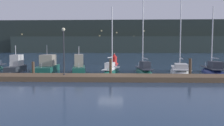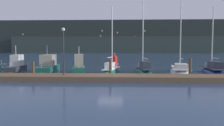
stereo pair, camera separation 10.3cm
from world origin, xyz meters
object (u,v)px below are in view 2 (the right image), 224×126
Objects in this scene: sailboat_berth_6 at (144,71)px; motorboat_berth_2 at (16,69)px; sailboat_berth_7 at (180,72)px; sailboat_berth_8 at (213,72)px; motorboat_berth_3 at (47,69)px; channel_buoy at (115,60)px; dock_lamppost at (63,44)px; sailboat_berth_5 at (111,72)px; motorboat_berth_4 at (79,70)px.

motorboat_berth_2 is at bearing 178.05° from sailboat_berth_6.
sailboat_berth_8 is (3.65, -0.45, 0.06)m from sailboat_berth_7.
motorboat_berth_3 is 15.27m from channel_buoy.
sailboat_berth_8 reaches higher than channel_buoy.
dock_lamppost reaches higher than motorboat_berth_3.
sailboat_berth_5 is 14.35m from channel_buoy.
motorboat_berth_2 is 17.65m from channel_buoy.
channel_buoy is at bearing 130.44° from sailboat_berth_8.
motorboat_berth_2 is 15.83m from sailboat_berth_6.
sailboat_berth_6 is (7.68, 0.54, -0.21)m from motorboat_berth_4.
sailboat_berth_8 is (15.68, 0.14, -0.23)m from motorboat_berth_4.
motorboat_berth_2 is 8.20m from motorboat_berth_4.
motorboat_berth_3 is 0.73× the size of sailboat_berth_6.
sailboat_berth_7 is at bearing 2.81° from motorboat_berth_4.
channel_buoy is (-3.90, 13.56, 0.58)m from sailboat_berth_6.
dock_lamppost reaches higher than motorboat_berth_2.
sailboat_berth_5 is at bearing -174.26° from sailboat_berth_7.
sailboat_berth_5 is 0.76× the size of sailboat_berth_7.
sailboat_berth_8 reaches higher than sailboat_berth_5.
dock_lamppost is at bearing -161.38° from sailboat_berth_8.
dock_lamppost reaches higher than motorboat_berth_4.
sailboat_berth_6 is (3.86, 0.78, 0.05)m from sailboat_berth_5.
sailboat_berth_8 is at bearing 1.82° from sailboat_berth_5.
motorboat_berth_2 is 0.56× the size of sailboat_berth_5.
motorboat_berth_4 is 12.05m from sailboat_berth_7.
motorboat_berth_4 is (4.18, -1.07, 0.03)m from motorboat_berth_3.
sailboat_berth_5 is at bearing -3.50° from motorboat_berth_4.
motorboat_berth_2 is at bearing 177.75° from sailboat_berth_8.
sailboat_berth_7 is 5.55× the size of channel_buoy.
sailboat_berth_5 reaches higher than dock_lamppost.
dock_lamppost is (-8.10, -5.82, 3.20)m from sailboat_berth_6.
motorboat_berth_2 is 0.42× the size of sailboat_berth_7.
sailboat_berth_5 reaches higher than motorboat_berth_3.
dock_lamppost is at bearing -144.29° from sailboat_berth_6.
motorboat_berth_3 reaches higher than motorboat_berth_2.
motorboat_berth_4 is 2.59× the size of channel_buoy.
motorboat_berth_4 is at bearing -14.42° from motorboat_berth_3.
motorboat_berth_3 is at bearing 178.29° from sailboat_berth_7.
motorboat_berth_3 is at bearing 170.72° from sailboat_berth_5.
sailboat_berth_6 is 8.00m from sailboat_berth_8.
motorboat_berth_3 is at bearing 177.31° from sailboat_berth_8.
motorboat_berth_2 is 0.91× the size of motorboat_berth_4.
motorboat_berth_3 is at bearing 165.58° from motorboat_berth_4.
sailboat_berth_8 is 1.91× the size of dock_lamppost.
sailboat_berth_7 is at bearing 5.74° from sailboat_berth_5.
sailboat_berth_8 reaches higher than motorboat_berth_4.
motorboat_berth_2 is 1.08× the size of dock_lamppost.
motorboat_berth_3 is at bearing 120.65° from dock_lamppost.
sailboat_berth_5 is 3.93m from sailboat_berth_6.
motorboat_berth_2 is 20.17m from sailboat_berth_7.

